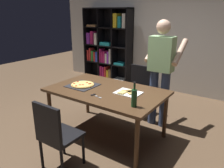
{
  "coord_description": "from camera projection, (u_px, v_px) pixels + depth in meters",
  "views": [
    {
      "loc": [
        1.85,
        -2.51,
        1.87
      ],
      "look_at": [
        0.0,
        0.15,
        0.8
      ],
      "focal_mm": 35.66,
      "sensor_mm": 36.0,
      "label": 1
    }
  ],
  "objects": [
    {
      "name": "person_serving_pizza",
      "position": [
        161.0,
        68.0,
        3.57
      ],
      "size": [
        0.55,
        0.54,
        1.75
      ],
      "color": "#38476B",
      "rests_on": "ground_plane"
    },
    {
      "name": "kitchen_scissors",
      "position": [
        95.0,
        95.0,
        3.07
      ],
      "size": [
        0.2,
        0.09,
        0.01
      ],
      "color": "silver",
      "rests_on": "dining_table"
    },
    {
      "name": "pizza_slices_on_towel",
      "position": [
        128.0,
        92.0,
        3.17
      ],
      "size": [
        0.36,
        0.28,
        0.03
      ],
      "color": "white",
      "rests_on": "dining_table"
    },
    {
      "name": "chair_near_camera",
      "position": [
        56.0,
        133.0,
        2.6
      ],
      "size": [
        0.42,
        0.42,
        0.9
      ],
      "color": "black",
      "rests_on": "ground_plane"
    },
    {
      "name": "chair_far_side",
      "position": [
        138.0,
        87.0,
        4.18
      ],
      "size": [
        0.42,
        0.42,
        0.9
      ],
      "color": "black",
      "rests_on": "ground_plane"
    },
    {
      "name": "bookshelf",
      "position": [
        108.0,
        47.0,
        6.03
      ],
      "size": [
        1.4,
        0.35,
        1.95
      ],
      "color": "black",
      "rests_on": "ground_plane"
    },
    {
      "name": "dining_table",
      "position": [
        106.0,
        94.0,
        3.33
      ],
      "size": [
        1.71,
        1.05,
        0.75
      ],
      "color": "#4C331E",
      "rests_on": "ground_plane"
    },
    {
      "name": "pepperoni_pizza_on_tray",
      "position": [
        83.0,
        85.0,
        3.49
      ],
      "size": [
        0.42,
        0.42,
        0.04
      ],
      "color": "#2D2D33",
      "rests_on": "dining_table"
    },
    {
      "name": "back_wall",
      "position": [
        172.0,
        32.0,
        5.14
      ],
      "size": [
        6.4,
        0.1,
        2.8
      ],
      "primitive_type": "cube",
      "color": "silver",
      "rests_on": "ground_plane"
    },
    {
      "name": "ground_plane",
      "position": [
        107.0,
        134.0,
        3.55
      ],
      "size": [
        12.0,
        12.0,
        0.0
      ],
      "primitive_type": "plane",
      "color": "brown"
    },
    {
      "name": "wine_bottle",
      "position": [
        134.0,
        97.0,
        2.7
      ],
      "size": [
        0.07,
        0.07,
        0.32
      ],
      "color": "#194723",
      "rests_on": "dining_table"
    }
  ]
}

